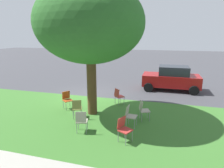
{
  "coord_description": "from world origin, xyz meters",
  "views": [
    {
      "loc": [
        -4.48,
        10.5,
        3.61
      ],
      "look_at": [
        -1.95,
        1.21,
        1.15
      ],
      "focal_mm": 30.43,
      "sensor_mm": 36.0,
      "label": 1
    }
  ],
  "objects_px": {
    "chair_1": "(118,95)",
    "chair_6": "(143,109)",
    "chair_4": "(124,128)",
    "chair_3": "(77,107)",
    "parked_car": "(171,78)",
    "street_tree": "(90,24)",
    "chair_2": "(67,99)",
    "chair_5": "(82,120)",
    "chair_0": "(130,114)"
  },
  "relations": [
    {
      "from": "street_tree",
      "to": "chair_5",
      "type": "height_order",
      "value": "street_tree"
    },
    {
      "from": "chair_1",
      "to": "chair_3",
      "type": "bearing_deg",
      "value": 58.0
    },
    {
      "from": "chair_3",
      "to": "chair_5",
      "type": "bearing_deg",
      "value": 122.43
    },
    {
      "from": "street_tree",
      "to": "chair_6",
      "type": "bearing_deg",
      "value": 176.78
    },
    {
      "from": "street_tree",
      "to": "chair_2",
      "type": "height_order",
      "value": "street_tree"
    },
    {
      "from": "chair_0",
      "to": "chair_4",
      "type": "height_order",
      "value": "same"
    },
    {
      "from": "chair_6",
      "to": "chair_5",
      "type": "bearing_deg",
      "value": 38.94
    },
    {
      "from": "chair_1",
      "to": "chair_3",
      "type": "distance_m",
      "value": 2.59
    },
    {
      "from": "chair_5",
      "to": "chair_0",
      "type": "bearing_deg",
      "value": -149.32
    },
    {
      "from": "chair_1",
      "to": "chair_5",
      "type": "xyz_separation_m",
      "value": [
        0.64,
        3.35,
        0.0
      ]
    },
    {
      "from": "parked_car",
      "to": "chair_5",
      "type": "bearing_deg",
      "value": 63.93
    },
    {
      "from": "chair_2",
      "to": "chair_3",
      "type": "relative_size",
      "value": 1.0
    },
    {
      "from": "chair_2",
      "to": "chair_3",
      "type": "xyz_separation_m",
      "value": [
        -1.02,
        0.99,
        0.0
      ]
    },
    {
      "from": "chair_5",
      "to": "parked_car",
      "type": "relative_size",
      "value": 0.24
    },
    {
      "from": "chair_2",
      "to": "chair_4",
      "type": "height_order",
      "value": "same"
    },
    {
      "from": "chair_0",
      "to": "parked_car",
      "type": "relative_size",
      "value": 0.24
    },
    {
      "from": "chair_0",
      "to": "chair_3",
      "type": "relative_size",
      "value": 1.0
    },
    {
      "from": "chair_2",
      "to": "chair_5",
      "type": "bearing_deg",
      "value": 129.31
    },
    {
      "from": "chair_2",
      "to": "chair_5",
      "type": "distance_m",
      "value": 2.77
    },
    {
      "from": "chair_1",
      "to": "chair_3",
      "type": "xyz_separation_m",
      "value": [
        1.37,
        2.2,
        0.0
      ]
    },
    {
      "from": "street_tree",
      "to": "chair_1",
      "type": "xyz_separation_m",
      "value": [
        -0.92,
        -1.49,
        -3.58
      ]
    },
    {
      "from": "street_tree",
      "to": "chair_5",
      "type": "bearing_deg",
      "value": 98.62
    },
    {
      "from": "street_tree",
      "to": "chair_4",
      "type": "bearing_deg",
      "value": 133.65
    },
    {
      "from": "chair_4",
      "to": "chair_6",
      "type": "xyz_separation_m",
      "value": [
        -0.47,
        -1.91,
        0.0
      ]
    },
    {
      "from": "chair_3",
      "to": "chair_0",
      "type": "bearing_deg",
      "value": 176.24
    },
    {
      "from": "chair_2",
      "to": "chair_6",
      "type": "xyz_separation_m",
      "value": [
        -3.89,
        0.41,
        0.0
      ]
    },
    {
      "from": "chair_1",
      "to": "chair_6",
      "type": "bearing_deg",
      "value": 132.56
    },
    {
      "from": "chair_3",
      "to": "parked_car",
      "type": "xyz_separation_m",
      "value": [
        -4.17,
        -5.88,
        0.32
      ]
    },
    {
      "from": "chair_1",
      "to": "chair_2",
      "type": "height_order",
      "value": "same"
    },
    {
      "from": "chair_5",
      "to": "chair_2",
      "type": "bearing_deg",
      "value": -50.69
    },
    {
      "from": "chair_0",
      "to": "chair_1",
      "type": "height_order",
      "value": "same"
    },
    {
      "from": "chair_3",
      "to": "chair_4",
      "type": "relative_size",
      "value": 1.0
    },
    {
      "from": "chair_1",
      "to": "chair_4",
      "type": "height_order",
      "value": "same"
    },
    {
      "from": "chair_4",
      "to": "parked_car",
      "type": "xyz_separation_m",
      "value": [
        -1.78,
        -7.21,
        0.32
      ]
    },
    {
      "from": "street_tree",
      "to": "chair_1",
      "type": "bearing_deg",
      "value": -121.78
    },
    {
      "from": "chair_4",
      "to": "street_tree",
      "type": "bearing_deg",
      "value": -46.35
    },
    {
      "from": "chair_0",
      "to": "parked_car",
      "type": "bearing_deg",
      "value": -106.29
    },
    {
      "from": "chair_0",
      "to": "chair_6",
      "type": "xyz_separation_m",
      "value": [
        -0.46,
        -0.73,
        0.0
      ]
    },
    {
      "from": "chair_1",
      "to": "chair_5",
      "type": "distance_m",
      "value": 3.41
    },
    {
      "from": "chair_1",
      "to": "parked_car",
      "type": "relative_size",
      "value": 0.24
    },
    {
      "from": "street_tree",
      "to": "parked_car",
      "type": "xyz_separation_m",
      "value": [
        -3.72,
        -5.17,
        -3.27
      ]
    },
    {
      "from": "chair_0",
      "to": "street_tree",
      "type": "bearing_deg",
      "value": -23.87
    },
    {
      "from": "chair_1",
      "to": "chair_6",
      "type": "xyz_separation_m",
      "value": [
        -1.49,
        1.63,
        0.0
      ]
    },
    {
      "from": "chair_0",
      "to": "chair_1",
      "type": "bearing_deg",
      "value": -66.3
    },
    {
      "from": "chair_5",
      "to": "chair_6",
      "type": "height_order",
      "value": "same"
    },
    {
      "from": "chair_4",
      "to": "parked_car",
      "type": "relative_size",
      "value": 0.24
    },
    {
      "from": "chair_1",
      "to": "chair_4",
      "type": "xyz_separation_m",
      "value": [
        -1.02,
        3.53,
        0.0
      ]
    },
    {
      "from": "street_tree",
      "to": "chair_2",
      "type": "relative_size",
      "value": 6.65
    },
    {
      "from": "chair_0",
      "to": "chair_6",
      "type": "height_order",
      "value": "same"
    },
    {
      "from": "street_tree",
      "to": "chair_0",
      "type": "bearing_deg",
      "value": 156.13
    }
  ]
}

